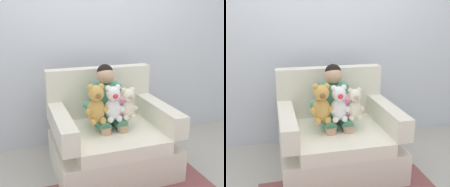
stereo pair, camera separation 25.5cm
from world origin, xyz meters
The scene contains 8 objects.
ground_plane centered at (0.00, 0.00, 0.00)m, with size 8.00×8.00×0.00m, color #ADA89E.
back_wall centered at (0.00, 0.77, 1.30)m, with size 6.00×0.10×2.60m, color silver.
armchair centered at (0.00, 0.04, 0.30)m, with size 1.08×0.92×0.93m.
seated_child centered at (-0.01, 0.07, 0.63)m, with size 0.45×0.39×0.82m.
plush_white centered at (-0.01, -0.08, 0.68)m, with size 0.19×0.16×0.33m.
plush_pink centered at (0.06, -0.05, 0.64)m, with size 0.14×0.12×0.24m.
plush_honey centered at (-0.17, -0.08, 0.69)m, with size 0.21×0.17×0.35m.
plush_cream centered at (0.14, -0.07, 0.66)m, with size 0.17×0.14×0.29m.
Camera 2 is at (-0.58, -2.44, 1.47)m, focal length 46.13 mm.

